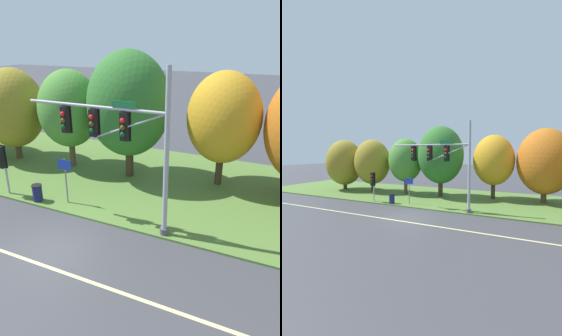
% 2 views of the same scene
% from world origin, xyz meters
% --- Properties ---
extents(ground_plane, '(160.00, 160.00, 0.00)m').
position_xyz_m(ground_plane, '(0.00, 0.00, 0.00)').
color(ground_plane, '#3D3D42').
extents(lane_stripe, '(36.00, 0.16, 0.01)m').
position_xyz_m(lane_stripe, '(0.00, -1.20, 0.00)').
color(lane_stripe, beige).
rests_on(lane_stripe, ground).
extents(grass_verge, '(48.00, 11.50, 0.10)m').
position_xyz_m(grass_verge, '(0.00, 8.25, 0.05)').
color(grass_verge, '#517533').
rests_on(grass_verge, ground).
extents(traffic_signal_mast, '(7.17, 0.49, 7.36)m').
position_xyz_m(traffic_signal_mast, '(1.79, 2.81, 4.42)').
color(traffic_signal_mast, '#9EA0A5').
rests_on(traffic_signal_mast, grass_verge).
extents(pedestrian_signal_near_kerb, '(0.46, 0.55, 2.91)m').
position_xyz_m(pedestrian_signal_near_kerb, '(-5.63, 2.78, 2.18)').
color(pedestrian_signal_near_kerb, '#9EA0A5').
rests_on(pedestrian_signal_near_kerb, grass_verge).
extents(route_sign_post, '(0.84, 0.08, 2.50)m').
position_xyz_m(route_sign_post, '(-1.89, 3.44, 1.78)').
color(route_sign_post, slate).
rests_on(route_sign_post, grass_verge).
extents(tree_nearest_road, '(4.71, 4.71, 6.50)m').
position_xyz_m(tree_nearest_road, '(-13.69, 7.30, 3.64)').
color(tree_nearest_road, '#423021').
rests_on(tree_nearest_road, grass_verge).
extents(tree_left_of_mast, '(4.44, 4.44, 6.47)m').
position_xyz_m(tree_left_of_mast, '(-9.49, 7.72, 3.78)').
color(tree_left_of_mast, '#4C3823').
rests_on(tree_left_of_mast, grass_verge).
extents(tree_behind_signpost, '(4.06, 4.06, 6.50)m').
position_xyz_m(tree_behind_signpost, '(-4.97, 8.18, 4.05)').
color(tree_behind_signpost, brown).
rests_on(tree_behind_signpost, grass_verge).
extents(tree_mid_verge, '(5.04, 5.04, 7.74)m').
position_xyz_m(tree_mid_verge, '(-0.59, 8.26, 4.68)').
color(tree_mid_verge, '#423021').
rests_on(tree_mid_verge, grass_verge).
extents(tree_tall_centre, '(4.19, 4.19, 6.69)m').
position_xyz_m(tree_tall_centre, '(4.88, 9.37, 4.16)').
color(tree_tall_centre, '#423021').
rests_on(tree_tall_centre, grass_verge).
extents(tree_right_far, '(5.06, 5.06, 7.17)m').
position_xyz_m(tree_right_far, '(9.57, 9.53, 4.09)').
color(tree_right_far, brown).
rests_on(tree_right_far, grass_verge).
extents(trash_bin, '(0.56, 0.56, 0.93)m').
position_xyz_m(trash_bin, '(-3.49, 2.92, 0.57)').
color(trash_bin, '#191E4C').
rests_on(trash_bin, grass_verge).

